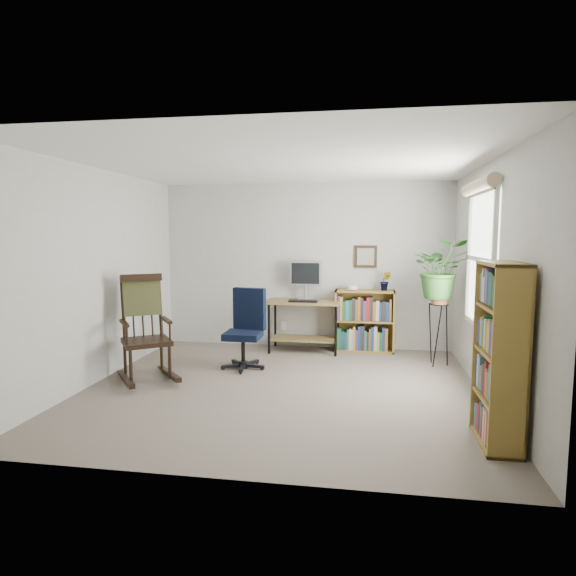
% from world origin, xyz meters
% --- Properties ---
extents(floor, '(4.20, 4.00, 0.00)m').
position_xyz_m(floor, '(0.00, 0.00, 0.00)').
color(floor, slate).
rests_on(floor, ground).
extents(ceiling, '(4.20, 4.00, 0.00)m').
position_xyz_m(ceiling, '(0.00, 0.00, 2.40)').
color(ceiling, white).
rests_on(ceiling, ground).
extents(wall_back, '(4.20, 0.00, 2.40)m').
position_xyz_m(wall_back, '(0.00, 2.00, 1.20)').
color(wall_back, '#BABAB5').
rests_on(wall_back, ground).
extents(wall_front, '(4.20, 0.00, 2.40)m').
position_xyz_m(wall_front, '(0.00, -2.00, 1.20)').
color(wall_front, '#BABAB5').
rests_on(wall_front, ground).
extents(wall_left, '(0.00, 4.00, 2.40)m').
position_xyz_m(wall_left, '(-2.10, 0.00, 1.20)').
color(wall_left, '#BABAB5').
rests_on(wall_left, ground).
extents(wall_right, '(0.00, 4.00, 2.40)m').
position_xyz_m(wall_right, '(2.10, 0.00, 1.20)').
color(wall_right, '#BABAB5').
rests_on(wall_right, ground).
extents(window, '(0.12, 1.20, 1.50)m').
position_xyz_m(window, '(2.06, 0.30, 1.40)').
color(window, silver).
rests_on(window, wall_right).
extents(desk, '(1.01, 0.55, 0.73)m').
position_xyz_m(desk, '(0.02, 1.70, 0.36)').
color(desk, olive).
rests_on(desk, floor).
extents(monitor, '(0.46, 0.16, 0.56)m').
position_xyz_m(monitor, '(0.02, 1.84, 1.01)').
color(monitor, '#ADAEB2').
rests_on(monitor, desk).
extents(keyboard, '(0.40, 0.15, 0.02)m').
position_xyz_m(keyboard, '(0.02, 1.58, 0.74)').
color(keyboard, black).
rests_on(keyboard, desk).
extents(office_chair, '(0.64, 0.64, 1.00)m').
position_xyz_m(office_chair, '(-0.61, 0.68, 0.50)').
color(office_chair, black).
rests_on(office_chair, floor).
extents(rocking_chair, '(1.13, 1.23, 1.22)m').
position_xyz_m(rocking_chair, '(-1.58, 0.05, 0.61)').
color(rocking_chair, black).
rests_on(rocking_chair, floor).
extents(low_bookshelf, '(0.83, 0.28, 0.88)m').
position_xyz_m(low_bookshelf, '(0.87, 1.82, 0.44)').
color(low_bookshelf, olive).
rests_on(low_bookshelf, floor).
extents(tall_bookshelf, '(0.27, 0.63, 1.45)m').
position_xyz_m(tall_bookshelf, '(1.92, -1.10, 0.72)').
color(tall_bookshelf, olive).
rests_on(tall_bookshelf, floor).
extents(plant_stand, '(0.31, 0.31, 0.92)m').
position_xyz_m(plant_stand, '(1.80, 1.23, 0.46)').
color(plant_stand, black).
rests_on(plant_stand, floor).
extents(spider_plant, '(1.69, 1.88, 1.46)m').
position_xyz_m(spider_plant, '(1.80, 1.23, 1.59)').
color(spider_plant, '#2D6724').
rests_on(spider_plant, plant_stand).
extents(potted_plant_small, '(0.13, 0.24, 0.11)m').
position_xyz_m(potted_plant_small, '(1.15, 1.83, 0.93)').
color(potted_plant_small, '#2D6724').
rests_on(potted_plant_small, low_bookshelf).
extents(framed_picture, '(0.32, 0.04, 0.32)m').
position_xyz_m(framed_picture, '(0.87, 1.97, 1.35)').
color(framed_picture, black).
rests_on(framed_picture, wall_back).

